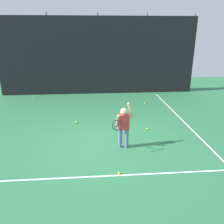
# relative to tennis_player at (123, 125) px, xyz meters

# --- Properties ---
(ground_plane) EXTENTS (20.00, 20.00, 0.00)m
(ground_plane) POSITION_rel_tennis_player_xyz_m (-0.54, 0.25, -0.73)
(ground_plane) COLOR #2D7247
(court_line_baseline) EXTENTS (9.00, 0.05, 0.00)m
(court_line_baseline) POSITION_rel_tennis_player_xyz_m (-0.54, -1.36, -0.72)
(court_line_baseline) COLOR white
(court_line_baseline) RESTS_ON ground
(court_line_sideline) EXTENTS (0.05, 9.00, 0.00)m
(court_line_sideline) POSITION_rel_tennis_player_xyz_m (2.53, 1.25, -0.72)
(court_line_sideline) COLOR white
(court_line_sideline) RESTS_ON ground
(back_fence_windscreen) EXTENTS (10.18, 0.08, 3.93)m
(back_fence_windscreen) POSITION_rel_tennis_player_xyz_m (-0.54, 6.22, 1.24)
(back_fence_windscreen) COLOR black
(back_fence_windscreen) RESTS_ON ground
(fence_post_0) EXTENTS (0.09, 0.09, 4.08)m
(fence_post_0) POSITION_rel_tennis_player_xyz_m (-5.48, 6.28, 1.31)
(fence_post_0) COLOR slate
(fence_post_0) RESTS_ON ground
(fence_post_1) EXTENTS (0.09, 0.09, 4.08)m
(fence_post_1) POSITION_rel_tennis_player_xyz_m (-3.01, 6.28, 1.31)
(fence_post_1) COLOR slate
(fence_post_1) RESTS_ON ground
(fence_post_2) EXTENTS (0.09, 0.09, 4.08)m
(fence_post_2) POSITION_rel_tennis_player_xyz_m (-0.54, 6.28, 1.31)
(fence_post_2) COLOR slate
(fence_post_2) RESTS_ON ground
(fence_post_3) EXTENTS (0.09, 0.09, 4.08)m
(fence_post_3) POSITION_rel_tennis_player_xyz_m (1.94, 6.28, 1.31)
(fence_post_3) COLOR slate
(fence_post_3) RESTS_ON ground
(fence_post_4) EXTENTS (0.09, 0.09, 4.08)m
(fence_post_4) POSITION_rel_tennis_player_xyz_m (4.41, 6.28, 1.31)
(fence_post_4) COLOR slate
(fence_post_4) RESTS_ON ground
(tennis_player) EXTENTS (0.68, 0.62, 1.35)m
(tennis_player) POSITION_rel_tennis_player_xyz_m (0.00, 0.00, 0.00)
(tennis_player) COLOR slate
(tennis_player) RESTS_ON ground
(tennis_ball_0) EXTENTS (0.07, 0.07, 0.07)m
(tennis_ball_0) POSITION_rel_tennis_player_xyz_m (-3.88, 5.75, -0.69)
(tennis_ball_0) COLOR #CCE033
(tennis_ball_0) RESTS_ON ground
(tennis_ball_1) EXTENTS (0.07, 0.07, 0.07)m
(tennis_ball_1) POSITION_rel_tennis_player_xyz_m (1.55, 4.12, -0.69)
(tennis_ball_1) COLOR #CCE033
(tennis_ball_1) RESTS_ON ground
(tennis_ball_2) EXTENTS (0.07, 0.07, 0.07)m
(tennis_ball_2) POSITION_rel_tennis_player_xyz_m (-0.26, -1.31, -0.69)
(tennis_ball_2) COLOR #CCE033
(tennis_ball_2) RESTS_ON ground
(tennis_ball_3) EXTENTS (0.07, 0.07, 0.07)m
(tennis_ball_3) POSITION_rel_tennis_player_xyz_m (0.99, 1.19, -0.69)
(tennis_ball_3) COLOR #CCE033
(tennis_ball_3) RESTS_ON ground
(tennis_ball_4) EXTENTS (0.07, 0.07, 0.07)m
(tennis_ball_4) POSITION_rel_tennis_player_xyz_m (-1.48, 2.02, -0.69)
(tennis_ball_4) COLOR #CCE033
(tennis_ball_4) RESTS_ON ground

